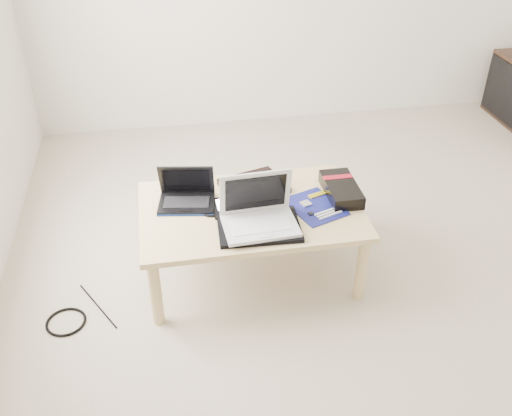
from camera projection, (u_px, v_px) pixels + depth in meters
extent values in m
plane|color=#BEB09A|center=(383.00, 273.00, 3.05)|extent=(4.00, 4.00, 0.00)
cube|color=tan|center=(251.00, 211.00, 2.85)|extent=(1.10, 0.70, 0.03)
cylinder|color=tan|center=(156.00, 293.00, 2.64)|extent=(0.06, 0.06, 0.37)
cylinder|color=tan|center=(362.00, 268.00, 2.79)|extent=(0.06, 0.06, 0.37)
cylinder|color=tan|center=(152.00, 220.00, 3.13)|extent=(0.06, 0.06, 0.37)
cylinder|color=tan|center=(328.00, 202.00, 3.28)|extent=(0.06, 0.06, 0.37)
cube|color=black|center=(254.00, 186.00, 2.99)|extent=(0.37, 0.34, 0.03)
cube|color=black|center=(187.00, 203.00, 2.86)|extent=(0.30, 0.23, 0.02)
cube|color=black|center=(186.00, 202.00, 2.85)|extent=(0.24, 0.14, 0.00)
cube|color=black|center=(185.00, 210.00, 2.80)|extent=(0.06, 0.04, 0.00)
cube|color=black|center=(186.00, 180.00, 2.87)|extent=(0.28, 0.11, 0.18)
cube|color=black|center=(186.00, 181.00, 2.86)|extent=(0.24, 0.08, 0.14)
cube|color=#0D204E|center=(185.00, 215.00, 2.79)|extent=(0.27, 0.06, 0.01)
cube|color=black|center=(236.00, 206.00, 2.85)|extent=(0.24, 0.19, 0.01)
cube|color=white|center=(236.00, 205.00, 2.84)|extent=(0.19, 0.15, 0.00)
cube|color=#B9B9BE|center=(275.00, 202.00, 2.87)|extent=(0.10, 0.21, 0.02)
cube|color=#939398|center=(275.00, 201.00, 2.87)|extent=(0.08, 0.18, 0.00)
cube|color=black|center=(259.00, 227.00, 2.70)|extent=(0.40, 0.30, 0.02)
cube|color=silver|center=(260.00, 226.00, 2.67)|extent=(0.35, 0.26, 0.02)
cube|color=white|center=(260.00, 225.00, 2.66)|extent=(0.29, 0.14, 0.00)
cube|color=silver|center=(265.00, 235.00, 2.59)|extent=(0.08, 0.04, 0.00)
cube|color=silver|center=(255.00, 192.00, 2.68)|extent=(0.34, 0.06, 0.23)
cube|color=black|center=(256.00, 193.00, 2.68)|extent=(0.29, 0.04, 0.19)
cube|color=#0D1156|center=(315.00, 207.00, 2.85)|extent=(0.31, 0.35, 0.01)
cube|color=#B9B9BE|center=(306.00, 203.00, 2.86)|extent=(0.06, 0.06, 0.01)
cube|color=gold|center=(316.00, 194.00, 2.94)|extent=(0.09, 0.04, 0.01)
cube|color=gold|center=(318.00, 195.00, 2.92)|extent=(0.09, 0.04, 0.01)
cube|color=silver|center=(326.00, 211.00, 2.81)|extent=(0.13, 0.05, 0.01)
cube|color=silver|center=(328.00, 213.00, 2.79)|extent=(0.13, 0.05, 0.01)
cube|color=silver|center=(331.00, 215.00, 2.78)|extent=(0.13, 0.05, 0.01)
cube|color=black|center=(311.00, 214.00, 2.79)|extent=(0.03, 0.03, 0.01)
cube|color=black|center=(341.00, 189.00, 2.93)|extent=(0.16, 0.31, 0.07)
cube|color=maroon|center=(338.00, 177.00, 2.96)|extent=(0.16, 0.04, 0.00)
torus|color=black|center=(211.00, 211.00, 2.81)|extent=(0.13, 0.13, 0.01)
torus|color=black|center=(66.00, 322.00, 2.74)|extent=(0.21, 0.21, 0.01)
cylinder|color=black|center=(98.00, 306.00, 2.83)|extent=(0.20, 0.34, 0.01)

